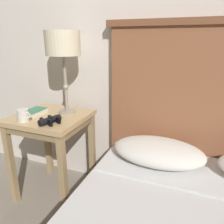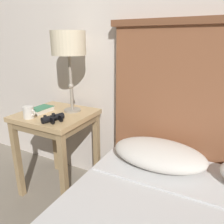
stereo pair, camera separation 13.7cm
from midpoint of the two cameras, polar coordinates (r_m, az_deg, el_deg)
The scene contains 6 objects.
wall_back at distance 1.66m, azimuth 4.51°, elevation 21.28°, with size 8.00×0.06×2.60m.
nightstand at distance 1.74m, azimuth -17.74°, elevation -3.91°, with size 0.53×0.51×0.68m.
table_lamp at distance 1.65m, azimuth -15.14°, elevation 16.30°, with size 0.25×0.25×0.60m.
book_on_nightstand at distance 1.76m, azimuth -21.74°, elevation -0.04°, with size 0.12×0.18×0.04m.
binoculars_pair at distance 1.53m, azimuth -18.39°, elevation -2.10°, with size 0.15×0.16×0.05m.
coffee_mug at distance 1.63m, azimuth -24.44°, elevation -0.82°, with size 0.10×0.08×0.08m.
Camera 1 is at (0.43, -0.63, 1.21)m, focal length 35.00 mm.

